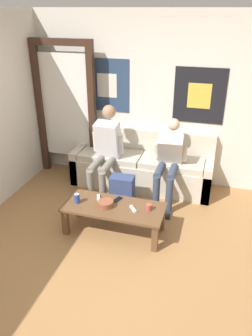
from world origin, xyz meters
TOP-DOWN VIEW (x-y plane):
  - ground_plane at (0.00, 0.00)m, footprint 18.00×18.00m
  - wall_back at (0.00, 2.33)m, footprint 10.00×0.07m
  - door_frame at (-1.34, 2.11)m, footprint 1.00×0.10m
  - couch at (-0.06, 2.00)m, footprint 2.15×0.65m
  - coffee_table at (-0.09, 0.71)m, footprint 1.23×0.53m
  - person_seated_adult at (-0.52, 1.64)m, footprint 0.47×0.89m
  - person_seated_teen at (0.40, 1.70)m, footprint 0.47×0.92m
  - backpack at (-0.17, 1.31)m, footprint 0.33×0.25m
  - ceramic_bowl at (-0.19, 0.69)m, footprint 0.19×0.19m
  - pillar_candle at (0.33, 0.75)m, footprint 0.07×0.07m
  - drink_can_blue at (-0.55, 0.66)m, footprint 0.07×0.07m
  - game_controller_near_left at (-0.33, 0.83)m, footprint 0.09×0.15m
  - game_controller_near_right at (0.15, 0.71)m, footprint 0.11×0.14m
  - cell_phone at (-0.09, 0.87)m, footprint 0.11×0.15m

SIDE VIEW (x-z plane):
  - ground_plane at x=0.00m, z-range 0.00..0.00m
  - backpack at x=-0.17m, z-range -0.01..0.45m
  - couch at x=-0.06m, z-range -0.12..0.72m
  - coffee_table at x=-0.09m, z-range 0.12..0.50m
  - cell_phone at x=-0.09m, z-range 0.37..0.39m
  - game_controller_near_left at x=-0.33m, z-range 0.37..0.40m
  - game_controller_near_right at x=0.15m, z-range 0.37..0.40m
  - pillar_candle at x=0.33m, z-range 0.37..0.46m
  - ceramic_bowl at x=-0.19m, z-range 0.38..0.45m
  - drink_can_blue at x=-0.55m, z-range 0.37..0.50m
  - person_seated_teen at x=0.40m, z-range 0.06..1.21m
  - person_seated_adult at x=-0.52m, z-range 0.05..1.35m
  - door_frame at x=-1.34m, z-range 0.12..2.27m
  - wall_back at x=0.00m, z-range 0.00..2.55m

